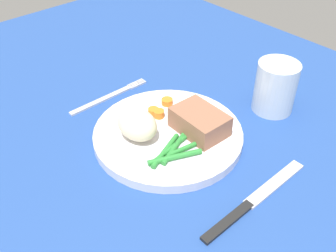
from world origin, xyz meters
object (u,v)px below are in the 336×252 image
Objects in this scene: fork at (109,97)px; knife at (253,201)px; dinner_plate at (168,135)px; water_glass at (275,90)px; meat_portion at (200,122)px.

fork is 33.70cm from knife.
dinner_plate reaches higher than knife.
water_glass is at bearing 124.42° from knife.
meat_portion reaches higher than knife.
dinner_plate is at bearing -107.64° from water_glass.
meat_portion is at bearing 168.36° from knife.
fork is at bearing -179.08° from dinner_plate.
meat_portion is at bearing 49.40° from dinner_plate.
dinner_plate is at bearing -176.83° from knife.
fork is at bearing -168.22° from meat_portion.
dinner_plate is 17.63cm from knife.
water_glass is (-11.47, 19.62, 3.64)cm from knife.
water_glass is (22.22, 19.59, 3.64)cm from fork.
knife is (17.62, -0.29, -0.60)cm from dinner_plate.
water_glass reaches higher than knife.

